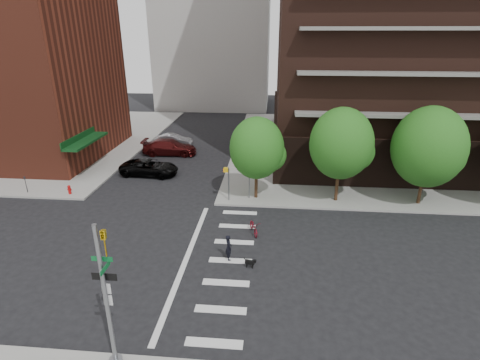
{
  "coord_description": "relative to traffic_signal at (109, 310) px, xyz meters",
  "views": [
    {
      "loc": [
        5.12,
        -17.67,
        11.88
      ],
      "look_at": [
        3.0,
        6.0,
        2.5
      ],
      "focal_mm": 28.0,
      "sensor_mm": 36.0,
      "label": 1
    }
  ],
  "objects": [
    {
      "name": "parking_meter",
      "position": [
        -13.53,
        15.29,
        -1.74
      ],
      "size": [
        0.1,
        0.08,
        1.32
      ],
      "color": "black",
      "rests_on": "sidewalk_nw"
    },
    {
      "name": "pedestrian_signal",
      "position": [
        2.79,
        15.42,
        -0.84
      ],
      "size": [
        2.18,
        0.67,
        2.6
      ],
      "color": "slate",
      "rests_on": "sidewalk_ne"
    },
    {
      "name": "parked_car_maroon",
      "position": [
        -5.03,
        26.37,
        -1.89
      ],
      "size": [
        2.43,
        5.61,
        1.61
      ],
      "primitive_type": "imported",
      "rotation": [
        0.0,
        0.0,
        1.6
      ],
      "color": "#491010",
      "rests_on": "ground"
    },
    {
      "name": "traffic_signal",
      "position": [
        0.0,
        0.0,
        0.0
      ],
      "size": [
        0.9,
        0.75,
        6.0
      ],
      "color": "slate",
      "rests_on": "sidewalk_s"
    },
    {
      "name": "tree_c",
      "position": [
        16.47,
        15.99,
        1.75
      ],
      "size": [
        5.0,
        5.0,
        6.8
      ],
      "color": "#301E11",
      "rests_on": "sidewalk_ne"
    },
    {
      "name": "sidewalk_nw",
      "position": [
        -24.03,
        30.99,
        -2.62
      ],
      "size": [
        31.0,
        33.0,
        0.15
      ],
      "primitive_type": "cube",
      "color": "gray",
      "rests_on": "ground"
    },
    {
      "name": "dog",
      "position": [
        4.62,
        6.96,
        -2.37
      ],
      "size": [
        0.62,
        0.27,
        0.52
      ],
      "rotation": [
        0.0,
        0.0,
        -0.22
      ],
      "color": "black",
      "rests_on": "ground"
    },
    {
      "name": "scooter",
      "position": [
        4.6,
        10.72,
        -2.25
      ],
      "size": [
        1.08,
        1.81,
        0.9
      ],
      "primitive_type": "imported",
      "rotation": [
        0.0,
        0.0,
        0.3
      ],
      "color": "maroon",
      "rests_on": "ground"
    },
    {
      "name": "sidewalk_ne",
      "position": [
        20.97,
        30.99,
        -2.62
      ],
      "size": [
        39.0,
        33.0,
        0.15
      ],
      "primitive_type": "cube",
      "color": "gray",
      "rests_on": "ground"
    },
    {
      "name": "fire_hydrant",
      "position": [
        -10.03,
        15.29,
        -2.15
      ],
      "size": [
        0.24,
        0.24,
        0.73
      ],
      "color": "#A50C0C",
      "rests_on": "sidewalk_nw"
    },
    {
      "name": "tree_b",
      "position": [
        10.47,
        15.99,
        1.85
      ],
      "size": [
        4.5,
        4.5,
        6.65
      ],
      "color": "#301E11",
      "rests_on": "sidewalk_ne"
    },
    {
      "name": "parked_car_silver",
      "position": [
        -5.43,
        29.38,
        -2.01
      ],
      "size": [
        1.56,
        4.23,
        1.38
      ],
      "primitive_type": "imported",
      "rotation": [
        0.0,
        0.0,
        1.55
      ],
      "color": "#B3B5BB",
      "rests_on": "ground"
    },
    {
      "name": "dog_walker",
      "position": [
        3.36,
        7.64,
        -1.94
      ],
      "size": [
        0.65,
        0.55,
        1.53
      ],
      "primitive_type": "imported",
      "rotation": [
        0.0,
        0.0,
        1.96
      ],
      "color": "black",
      "rests_on": "ground"
    },
    {
      "name": "parked_car_black",
      "position": [
        -5.26,
        20.32,
        -1.99
      ],
      "size": [
        2.69,
        5.23,
        1.41
      ],
      "primitive_type": "imported",
      "rotation": [
        0.0,
        0.0,
        1.5
      ],
      "color": "black",
      "rests_on": "ground"
    },
    {
      "name": "ground",
      "position": [
        0.47,
        7.49,
        -2.7
      ],
      "size": [
        120.0,
        120.0,
        0.0
      ],
      "primitive_type": "plane",
      "color": "black",
      "rests_on": "ground"
    },
    {
      "name": "tree_a",
      "position": [
        4.47,
        15.99,
        1.35
      ],
      "size": [
        4.0,
        4.0,
        5.9
      ],
      "color": "#301E11",
      "rests_on": "sidewalk_ne"
    },
    {
      "name": "crosswalk",
      "position": [
        2.68,
        7.49,
        -2.69
      ],
      "size": [
        3.85,
        13.0,
        0.01
      ],
      "color": "silver",
      "rests_on": "ground"
    }
  ]
}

